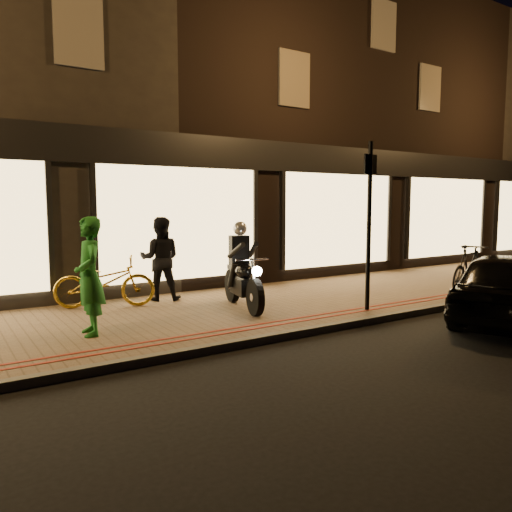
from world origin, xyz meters
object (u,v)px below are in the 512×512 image
(motorcycle, at_px, (242,275))
(sign_post, at_px, (369,217))
(bicycle_gold, at_px, (105,282))
(person_green, at_px, (89,276))
(parked_car, at_px, (510,287))

(motorcycle, relative_size, sign_post, 0.64)
(bicycle_gold, relative_size, person_green, 1.04)
(sign_post, relative_size, parked_car, 0.81)
(parked_car, bearing_deg, person_green, 44.08)
(bicycle_gold, bearing_deg, sign_post, -104.73)
(motorcycle, relative_size, bicycle_gold, 1.06)
(person_green, bearing_deg, sign_post, 81.62)
(sign_post, height_order, parked_car, sign_post)
(person_green, bearing_deg, bicycle_gold, 161.27)
(parked_car, bearing_deg, motorcycle, 25.06)
(sign_post, relative_size, person_green, 1.73)
(sign_post, bearing_deg, motorcycle, 142.57)
(parked_car, bearing_deg, bicycle_gold, 27.97)
(bicycle_gold, distance_m, parked_car, 7.14)
(motorcycle, xyz_separation_m, sign_post, (1.80, -1.38, 1.06))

